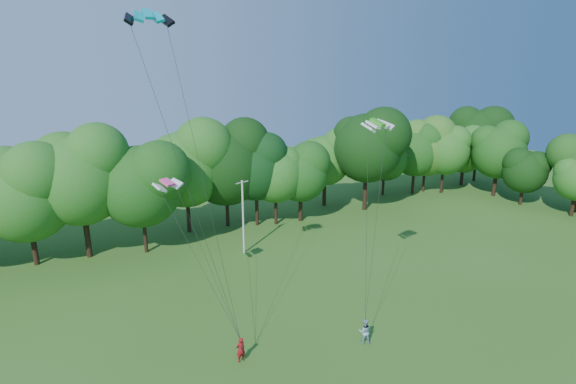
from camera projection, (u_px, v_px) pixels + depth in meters
name	position (u px, v px, depth m)	size (l,w,h in m)	color
utility_pole	(243.00, 216.00, 44.47)	(1.47, 0.54, 7.59)	beige
kite_flyer_left	(241.00, 350.00, 28.67)	(0.63, 0.41, 1.72)	maroon
kite_flyer_right	(365.00, 331.00, 30.61)	(0.86, 0.67, 1.76)	#8EACC5
kite_teal	(148.00, 14.00, 24.57)	(2.51, 1.08, 0.66)	#0595A2
kite_green	(378.00, 122.00, 31.21)	(2.65, 1.63, 0.51)	green
kite_pink	(167.00, 182.00, 31.93)	(2.29, 1.76, 0.44)	#FF468D
tree_back_center	(256.00, 167.00, 51.52)	(7.82, 7.82, 11.37)	black
tree_back_east	(427.00, 141.00, 65.46)	(8.41, 8.41, 12.23)	black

